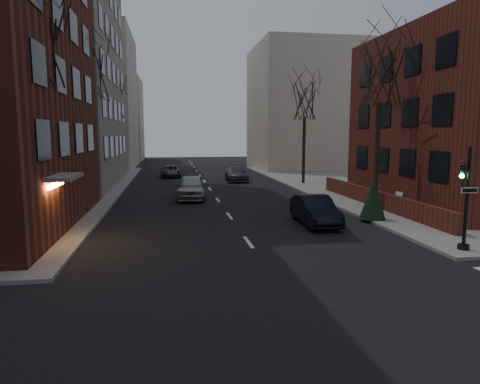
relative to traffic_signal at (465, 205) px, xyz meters
The scene contains 18 objects.
low_wall_right 10.18m from the traffic_signal, 82.24° to the left, with size 0.35×16.00×1.00m, color #5A201A.
building_distant_la 51.89m from the traffic_signal, 116.50° to the left, with size 14.00×16.00×18.00m, color #BDB2A0.
building_distant_ra 42.05m from the traffic_signal, 80.23° to the left, with size 14.00×14.00×16.00m, color #BDB2A0.
building_distant_lb 66.59m from the traffic_signal, 108.38° to the left, with size 10.00×12.00×14.00m, color #BDB2A0.
traffic_signal is the anchor object (origin of this frame).
tree_left_a 18.66m from the traffic_signal, 163.35° to the left, with size 4.18×4.18×10.26m.
tree_left_b 24.87m from the traffic_signal, 134.54° to the left, with size 4.40×4.40×10.80m.
tree_left_c 35.76m from the traffic_signal, 118.36° to the left, with size 3.96×3.96×9.72m.
tree_right_a 10.92m from the traffic_signal, 84.53° to the left, with size 3.96×3.96×9.72m.
tree_right_b 23.71m from the traffic_signal, 87.85° to the left, with size 3.74×3.74×9.18m.
streetlamp_near 20.86m from the traffic_signal, 141.13° to the left, with size 0.36×0.36×6.28m.
streetlamp_far 36.81m from the traffic_signal, 116.06° to the left, with size 0.36×0.36×6.28m.
parked_sedan 7.31m from the traffic_signal, 122.77° to the left, with size 1.57×4.49×1.48m, color black.
car_lane_silver 18.62m from the traffic_signal, 121.62° to the left, with size 2.00×4.98×1.70m, color #95959A.
car_lane_gray 27.24m from the traffic_signal, 100.13° to the left, with size 2.02×4.96×1.44m, color #3A3A3F.
car_lane_far 33.65m from the traffic_signal, 109.40° to the left, with size 2.03×4.39×1.22m, color #3D3D42.
sandwich_board 9.47m from the traffic_signal, 74.15° to the left, with size 0.45×0.63×1.02m, color white.
evergreen_shrub 6.33m from the traffic_signal, 95.81° to the left, with size 1.35×1.35×2.25m, color black.
Camera 1 is at (-3.25, -5.64, 4.65)m, focal length 32.00 mm.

